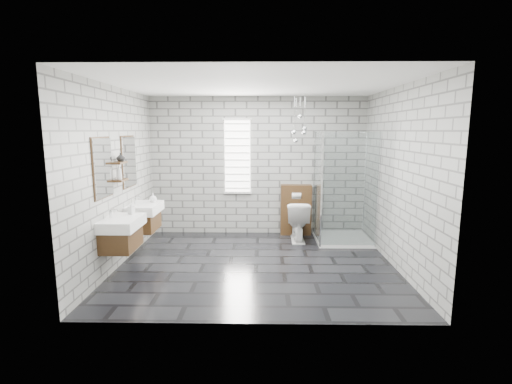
{
  "coord_description": "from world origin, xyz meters",
  "views": [
    {
      "loc": [
        0.09,
        -5.49,
        2.05
      ],
      "look_at": [
        -0.01,
        0.35,
        1.08
      ],
      "focal_mm": 26.0,
      "sensor_mm": 36.0,
      "label": 1
    }
  ],
  "objects_px": {
    "cistern_panel": "(296,210)",
    "vanity_right": "(142,209)",
    "shower_enclosure": "(339,216)",
    "toilet": "(298,221)",
    "vanity_left": "(119,224)"
  },
  "relations": [
    {
      "from": "vanity_right",
      "to": "shower_enclosure",
      "type": "height_order",
      "value": "shower_enclosure"
    },
    {
      "from": "cistern_panel",
      "to": "shower_enclosure",
      "type": "height_order",
      "value": "shower_enclosure"
    },
    {
      "from": "toilet",
      "to": "vanity_right",
      "type": "bearing_deg",
      "value": 17.93
    },
    {
      "from": "cistern_panel",
      "to": "shower_enclosure",
      "type": "bearing_deg",
      "value": -34.76
    },
    {
      "from": "cistern_panel",
      "to": "vanity_right",
      "type": "bearing_deg",
      "value": -155.74
    },
    {
      "from": "vanity_left",
      "to": "vanity_right",
      "type": "height_order",
      "value": "same"
    },
    {
      "from": "shower_enclosure",
      "to": "toilet",
      "type": "height_order",
      "value": "shower_enclosure"
    },
    {
      "from": "cistern_panel",
      "to": "toilet",
      "type": "height_order",
      "value": "cistern_panel"
    },
    {
      "from": "vanity_left",
      "to": "cistern_panel",
      "type": "distance_m",
      "value": 3.47
    },
    {
      "from": "shower_enclosure",
      "to": "vanity_right",
      "type": "bearing_deg",
      "value": -168.67
    },
    {
      "from": "vanity_left",
      "to": "shower_enclosure",
      "type": "xyz_separation_m",
      "value": [
        3.41,
        1.69,
        -0.25
      ]
    },
    {
      "from": "toilet",
      "to": "vanity_left",
      "type": "bearing_deg",
      "value": 35.32
    },
    {
      "from": "vanity_left",
      "to": "cistern_panel",
      "type": "xyz_separation_m",
      "value": [
        2.66,
        2.2,
        -0.26
      ]
    },
    {
      "from": "vanity_left",
      "to": "vanity_right",
      "type": "relative_size",
      "value": 1.0
    },
    {
      "from": "cistern_panel",
      "to": "toilet",
      "type": "distance_m",
      "value": 0.42
    }
  ]
}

